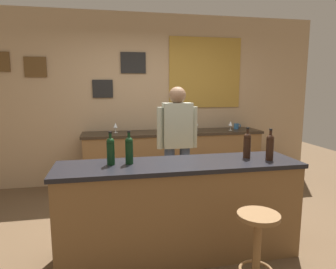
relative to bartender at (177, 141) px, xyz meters
The scene contains 14 objects.
ground_plane 1.13m from the bartender, 109.61° to the right, with size 10.00×10.00×0.00m, color brown.
back_wall 1.52m from the bartender, 97.68° to the left, with size 6.00×0.09×2.80m.
bar_counter 1.12m from the bartender, 102.04° to the right, with size 2.28×0.60×0.92m.
side_counter 1.18m from the bartender, 79.91° to the left, with size 2.89×0.56×0.90m.
bartender is the anchor object (origin of this frame).
bar_stool 1.78m from the bartender, 82.39° to the right, with size 0.32×0.32×0.68m.
wine_bottle_a 1.27m from the bartender, 131.58° to the right, with size 0.07×0.07×0.31m.
wine_bottle_b 1.17m from the bartender, 125.53° to the right, with size 0.07×0.07×0.31m.
wine_bottle_c 1.07m from the bartender, 62.66° to the right, with size 0.07×0.07×0.31m.
wine_bottle_d 1.27m from the bartender, 58.35° to the right, with size 0.07×0.07×0.31m.
wine_glass_a 1.35m from the bartender, 123.01° to the left, with size 0.07×0.07×0.16m.
wine_glass_b 1.28m from the bartender, 62.36° to the left, with size 0.07×0.07×0.16m.
wine_glass_c 1.51m from the bartender, 40.98° to the left, with size 0.07×0.07×0.16m.
coffee_mug 1.72m from the bartender, 40.72° to the left, with size 0.12×0.08×0.09m.
Camera 1 is at (-0.66, -3.07, 1.63)m, focal length 32.40 mm.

